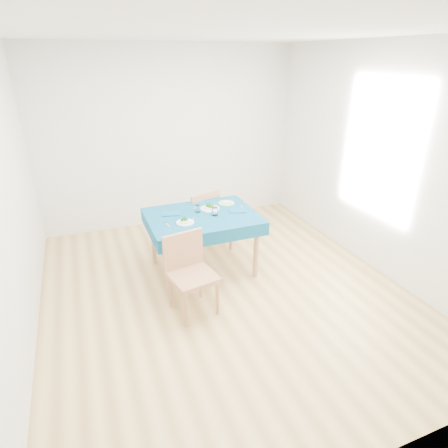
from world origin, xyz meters
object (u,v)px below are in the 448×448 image
object	(u,v)px
chair_near	(192,266)
table	(203,243)
bowl_far	(210,206)
side_plate	(226,203)
bowl_near	(185,220)
chair_far	(196,207)

from	to	relation	value
chair_near	table	bearing A→B (deg)	54.19
bowl_far	side_plate	distance (m)	0.29
chair_near	side_plate	distance (m)	1.31
chair_near	bowl_near	world-z (taller)	chair_near
bowl_near	bowl_far	distance (m)	0.51
bowl_far	side_plate	xyz separation A→B (m)	(0.26, 0.10, -0.03)
chair_near	bowl_far	world-z (taller)	chair_near
table	chair_far	size ratio (longest dim) A/B	1.11
chair_far	side_plate	size ratio (longest dim) A/B	5.58
table	side_plate	world-z (taller)	side_plate
chair_far	side_plate	bearing A→B (deg)	101.48
bowl_near	side_plate	world-z (taller)	bowl_near
table	chair_near	size ratio (longest dim) A/B	1.17
bowl_far	side_plate	size ratio (longest dim) A/B	1.13
chair_near	side_plate	world-z (taller)	chair_near
bowl_far	chair_far	bearing A→B (deg)	91.00
chair_far	bowl_near	distance (m)	0.96
side_plate	table	bearing A→B (deg)	-148.74
bowl_far	bowl_near	bearing A→B (deg)	-143.60
chair_far	side_plate	xyz separation A→B (m)	(0.27, -0.45, 0.18)
chair_near	side_plate	bearing A→B (deg)	42.19
chair_far	bowl_near	size ratio (longest dim) A/B	5.72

